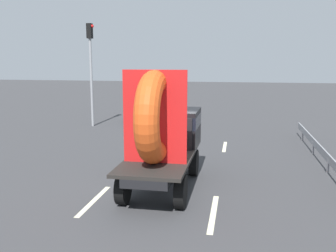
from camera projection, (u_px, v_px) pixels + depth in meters
ground_plane at (156, 186)px, 12.61m from camera, size 120.00×120.00×0.00m
flatbed_truck at (164, 131)px, 12.32m from camera, size 2.02×5.04×3.91m
distant_sedan at (150, 110)px, 26.00m from camera, size 1.77×4.14×1.35m
traffic_light at (91, 61)px, 23.27m from camera, size 0.42×0.36×6.37m
guardrail at (320, 150)px, 15.38m from camera, size 0.10×11.74×0.71m
lane_dash_left_near at (94, 201)px, 11.27m from camera, size 0.16×2.52×0.01m
lane_dash_left_far at (151, 145)px, 18.55m from camera, size 0.16×2.26×0.01m
lane_dash_right_near at (213, 213)px, 10.35m from camera, size 0.16×2.65×0.01m
lane_dash_right_far at (225, 147)px, 18.25m from camera, size 0.16×2.19×0.01m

